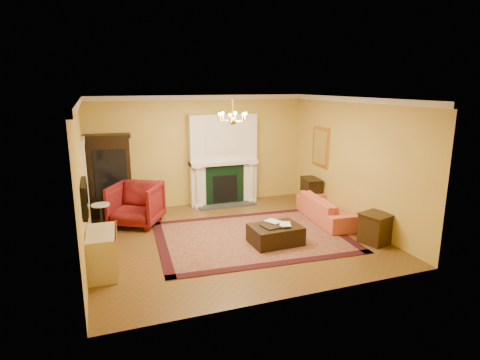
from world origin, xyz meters
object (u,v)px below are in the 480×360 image
commode (103,252)px  console_table (311,193)px  wingback_armchair (136,202)px  coral_sofa (328,205)px  leather_ottoman (275,234)px  china_cabinet (111,177)px  pedestal_table (101,217)px  end_table (375,229)px

commode → console_table: size_ratio=1.38×
wingback_armchair → coral_sofa: (4.44, -1.33, -0.15)m
leather_ottoman → coral_sofa: bearing=24.4°
china_cabinet → pedestal_table: china_cabinet is taller
commode → china_cabinet: bearing=87.3°
pedestal_table → end_table: bearing=-24.4°
end_table → wingback_armchair: bearing=147.9°
pedestal_table → leather_ottoman: 3.86m
commode → coral_sofa: bearing=14.4°
pedestal_table → coral_sofa: 5.32m
coral_sofa → leather_ottoman: 2.05m
wingback_armchair → leather_ottoman: wingback_armchair is taller
pedestal_table → commode: (-0.03, -1.95, -0.03)m
pedestal_table → leather_ottoman: size_ratio=0.69×
china_cabinet → pedestal_table: bearing=-98.7°
wingback_armchair → end_table: size_ratio=1.82×
wingback_armchair → commode: bearing=-80.2°
china_cabinet → console_table: (5.18, -0.99, -0.62)m
coral_sofa → pedestal_table: bearing=85.6°
end_table → coral_sofa: bearing=96.4°
pedestal_table → console_table: 5.49m
china_cabinet → coral_sofa: size_ratio=0.97×
china_cabinet → coral_sofa: china_cabinet is taller
china_cabinet → pedestal_table: size_ratio=2.79×
wingback_armchair → commode: wingback_armchair is taller
coral_sofa → commode: bearing=106.6°
pedestal_table → leather_ottoman: bearing=-27.8°
commode → pedestal_table: bearing=92.1°
end_table → console_table: 2.82m
pedestal_table → wingback_armchair: bearing=28.8°
console_table → leather_ottoman: console_table is taller
leather_ottoman → commode: bearing=-179.3°
wingback_armchair → leather_ottoman: (2.61, -2.23, -0.35)m
china_cabinet → wingback_armchair: size_ratio=1.80×
wingback_armchair → pedestal_table: (-0.80, -0.44, -0.14)m
wingback_armchair → commode: size_ratio=1.08×
pedestal_table → end_table: 5.95m
end_table → commode: bearing=174.7°
wingback_armchair → pedestal_table: wingback_armchair is taller
end_table → console_table: bearing=88.8°
end_table → pedestal_table: bearing=155.6°
china_cabinet → leather_ottoman: china_cabinet is taller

